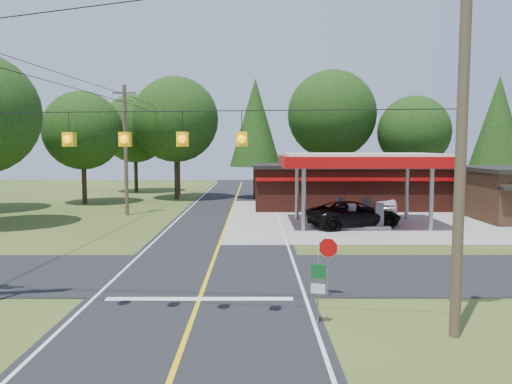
{
  "coord_description": "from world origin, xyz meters",
  "views": [
    {
      "loc": [
        1.91,
        -20.49,
        5.27
      ],
      "look_at": [
        2.0,
        7.0,
        2.8
      ],
      "focal_mm": 35.0,
      "sensor_mm": 36.0,
      "label": 1
    }
  ],
  "objects_px": {
    "gas_canopy": "(360,162)",
    "sedan_car": "(387,202)",
    "suv_car": "(355,215)",
    "octagonal_stop_sign": "(328,253)"
  },
  "relations": [
    {
      "from": "gas_canopy",
      "to": "sedan_car",
      "type": "distance_m",
      "value": 9.08
    },
    {
      "from": "gas_canopy",
      "to": "sedan_car",
      "type": "height_order",
      "value": "gas_canopy"
    },
    {
      "from": "sedan_car",
      "to": "suv_car",
      "type": "bearing_deg",
      "value": -97.9
    },
    {
      "from": "sedan_car",
      "to": "octagonal_stop_sign",
      "type": "bearing_deg",
      "value": -89.81
    },
    {
      "from": "gas_canopy",
      "to": "sedan_car",
      "type": "xyz_separation_m",
      "value": [
        3.91,
        7.41,
        -3.52
      ]
    },
    {
      "from": "suv_car",
      "to": "sedan_car",
      "type": "height_order",
      "value": "suv_car"
    },
    {
      "from": "octagonal_stop_sign",
      "to": "gas_canopy",
      "type": "bearing_deg",
      "value": 74.53
    },
    {
      "from": "suv_car",
      "to": "octagonal_stop_sign",
      "type": "xyz_separation_m",
      "value": [
        -4.0,
        -15.24,
        0.72
      ]
    },
    {
      "from": "gas_canopy",
      "to": "octagonal_stop_sign",
      "type": "relative_size",
      "value": 4.96
    },
    {
      "from": "gas_canopy",
      "to": "suv_car",
      "type": "distance_m",
      "value": 3.59
    }
  ]
}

